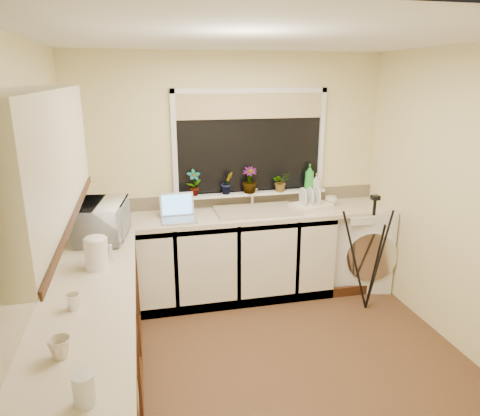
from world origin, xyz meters
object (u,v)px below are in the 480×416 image
(washing_machine, at_px, (357,244))
(plant_d, at_px, (281,182))
(plant_c, at_px, (249,180))
(steel_jar, at_px, (73,302))
(tripod, at_px, (370,254))
(cup_back, at_px, (331,201))
(cup_left, at_px, (60,348))
(laptop, at_px, (178,213))
(soap_bottle_green, at_px, (309,177))
(glass_jug, at_px, (84,389))
(microwave, at_px, (102,221))
(dish_rack, at_px, (311,206))
(plant_a, at_px, (194,183))
(plant_b, at_px, (227,183))
(kettle, at_px, (96,254))
(soap_bottle_clear, at_px, (316,181))

(washing_machine, bearing_deg, plant_d, -178.78)
(plant_c, bearing_deg, steel_jar, -129.74)
(tripod, xyz_separation_m, steel_jar, (-2.53, -1.08, 0.37))
(plant_c, bearing_deg, tripod, -36.64)
(cup_back, relative_size, cup_left, 1.12)
(steel_jar, relative_size, plant_c, 0.36)
(laptop, xyz_separation_m, plant_c, (0.76, 0.26, 0.22))
(soap_bottle_green, bearing_deg, glass_jug, -127.26)
(glass_jug, xyz_separation_m, microwave, (-0.05, 2.03, 0.09))
(microwave, distance_m, soap_bottle_green, 2.19)
(dish_rack, distance_m, cup_left, 2.98)
(plant_d, distance_m, cup_left, 2.97)
(cup_back, height_order, cup_left, cup_left)
(plant_d, bearing_deg, tripod, -48.01)
(cup_back, bearing_deg, microwave, -167.73)
(tripod, distance_m, microwave, 2.49)
(steel_jar, relative_size, cup_back, 0.78)
(microwave, bearing_deg, plant_a, -44.90)
(plant_d, bearing_deg, washing_machine, -12.26)
(cup_left, bearing_deg, plant_b, 60.75)
(cup_left, bearing_deg, washing_machine, 38.14)
(kettle, distance_m, tripod, 2.53)
(dish_rack, distance_m, plant_d, 0.41)
(microwave, bearing_deg, plant_d, -62.37)
(tripod, bearing_deg, steel_jar, -177.49)
(plant_b, bearing_deg, laptop, -153.75)
(kettle, relative_size, plant_a, 0.81)
(plant_a, distance_m, plant_b, 0.34)
(tripod, xyz_separation_m, plant_c, (-1.01, 0.75, 0.61))
(plant_b, distance_m, soap_bottle_clear, 0.97)
(washing_machine, xyz_separation_m, cup_left, (-2.70, -2.12, 0.51))
(soap_bottle_green, bearing_deg, microwave, -162.70)
(laptop, height_order, plant_a, plant_a)
(plant_b, xyz_separation_m, soap_bottle_clear, (0.97, -0.01, -0.03))
(kettle, bearing_deg, laptop, 56.46)
(microwave, height_order, plant_b, plant_b)
(washing_machine, bearing_deg, plant_a, -173.07)
(tripod, height_order, glass_jug, tripod)
(cup_left, bearing_deg, soap_bottle_clear, 45.51)
(washing_machine, relative_size, soap_bottle_clear, 5.34)
(plant_b, distance_m, cup_back, 1.12)
(plant_c, relative_size, cup_back, 2.19)
(soap_bottle_green, xyz_separation_m, cup_back, (0.19, -0.15, -0.24))
(glass_jug, distance_m, microwave, 2.03)
(washing_machine, relative_size, dish_rack, 2.38)
(plant_d, bearing_deg, cup_back, -14.86)
(soap_bottle_clear, bearing_deg, laptop, -170.33)
(kettle, height_order, dish_rack, kettle)
(tripod, xyz_separation_m, plant_a, (-1.58, 0.77, 0.61))
(steel_jar, distance_m, plant_a, 2.09)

